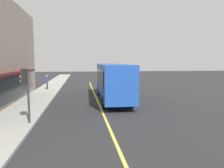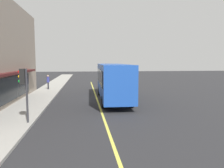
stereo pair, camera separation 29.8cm
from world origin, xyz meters
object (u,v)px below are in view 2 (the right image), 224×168
at_px(traffic_light, 24,83).
at_px(car_black, 110,83).
at_px(pedestrian_near_storefront, 48,81).
at_px(bus, 113,80).

bearing_deg(traffic_light, car_black, -23.16).
bearing_deg(traffic_light, pedestrian_near_storefront, 4.05).
bearing_deg(bus, car_black, -5.05).
bearing_deg(pedestrian_near_storefront, car_black, -86.18).
bearing_deg(car_black, bus, 174.95).
xyz_separation_m(traffic_light, car_black, (16.49, -7.05, -1.79)).
distance_m(traffic_light, pedestrian_near_storefront, 16.03).
xyz_separation_m(traffic_light, pedestrian_near_storefront, (15.94, 1.13, -1.25)).
distance_m(car_black, pedestrian_near_storefront, 8.22).
bearing_deg(traffic_light, bus, -39.64).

